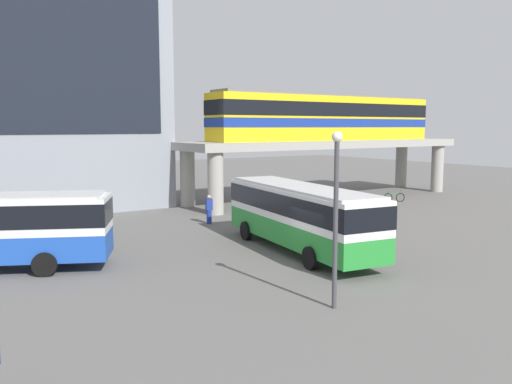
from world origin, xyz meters
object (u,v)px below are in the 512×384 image
(bicycle_green, at_px, (394,197))
(bicycle_orange, at_px, (285,213))
(bus_main, at_px, (300,211))
(pedestrian_at_kerb, at_px, (209,210))
(train, at_px, (326,117))
(bicycle_brown, at_px, (346,206))

(bicycle_green, height_order, bicycle_orange, same)
(bus_main, xyz_separation_m, pedestrian_at_kerb, (-0.12, 8.94, -1.13))
(pedestrian_at_kerb, bearing_deg, bus_main, -89.22)
(train, relative_size, bicycle_brown, 12.42)
(train, height_order, bicycle_orange, train)
(bicycle_orange, bearing_deg, bicycle_green, 6.42)
(bicycle_orange, bearing_deg, bus_main, -122.42)
(bus_main, distance_m, bicycle_orange, 9.57)
(bus_main, bearing_deg, bicycle_orange, 57.58)
(bicycle_brown, height_order, bicycle_orange, same)
(train, relative_size, bus_main, 1.90)
(bicycle_brown, height_order, pedestrian_at_kerb, pedestrian_at_kerb)
(bus_main, bearing_deg, train, 45.48)
(bicycle_green, bearing_deg, bicycle_orange, -173.58)
(train, bearing_deg, pedestrian_at_kerb, -159.91)
(bicycle_brown, relative_size, pedestrian_at_kerb, 0.95)
(bus_main, xyz_separation_m, bicycle_orange, (5.05, 7.96, -1.63))
(train, xyz_separation_m, bus_main, (-13.80, -14.03, -4.88))
(bicycle_brown, xyz_separation_m, bicycle_orange, (-5.36, 0.09, 0.00))
(bicycle_brown, bearing_deg, bicycle_orange, 179.02)
(bicycle_green, bearing_deg, bicycle_brown, -167.72)
(train, distance_m, bicycle_green, 8.67)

